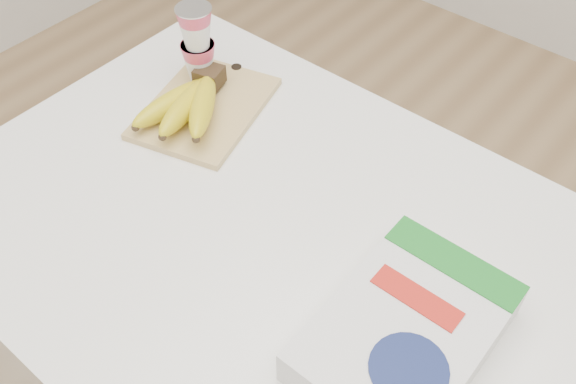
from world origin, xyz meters
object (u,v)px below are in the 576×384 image
(bananas, at_px, (189,102))
(cereal_box, at_px, (405,333))
(table, at_px, (288,372))
(yogurt_stack, at_px, (197,42))
(cutting_board, at_px, (205,108))

(bananas, height_order, cereal_box, bananas)
(table, distance_m, bananas, 0.56)
(yogurt_stack, distance_m, cereal_box, 0.64)
(yogurt_stack, bearing_deg, table, -26.99)
(table, height_order, bananas, bananas)
(bananas, relative_size, cereal_box, 0.75)
(table, height_order, cutting_board, cutting_board)
(cutting_board, distance_m, yogurt_stack, 0.12)
(cereal_box, bearing_deg, table, 170.65)
(bananas, height_order, yogurt_stack, yogurt_stack)
(bananas, bearing_deg, table, -18.19)
(table, relative_size, bananas, 5.25)
(table, xyz_separation_m, cutting_board, (-0.31, 0.14, 0.43))
(table, distance_m, cereal_box, 0.51)
(cutting_board, xyz_separation_m, bananas, (-0.00, -0.03, 0.03))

